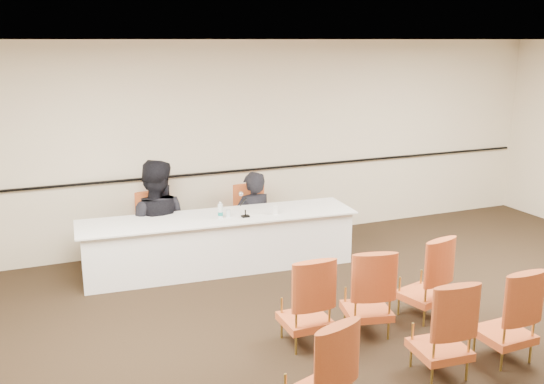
{
  "coord_description": "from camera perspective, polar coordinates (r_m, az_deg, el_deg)",
  "views": [
    {
      "loc": [
        -3.19,
        -4.37,
        3.0
      ],
      "look_at": [
        -0.27,
        2.6,
        1.09
      ],
      "focal_mm": 40.0,
      "sensor_mm": 36.0,
      "label": 1
    }
  ],
  "objects": [
    {
      "name": "panel_table",
      "position": [
        8.14,
        -4.96,
        -4.75
      ],
      "size": [
        3.71,
        1.11,
        0.73
      ],
      "primitive_type": null,
      "rotation": [
        0.0,
        0.0,
        -0.07
      ],
      "color": "white",
      "rests_on": "ground"
    },
    {
      "name": "panelist_main_chair",
      "position": [
        8.77,
        -1.81,
        -2.56
      ],
      "size": [
        0.53,
        0.53,
        0.95
      ],
      "primitive_type": null,
      "rotation": [
        0.0,
        0.0,
        -0.07
      ],
      "color": "#C14822",
      "rests_on": "ground"
    },
    {
      "name": "floor",
      "position": [
        6.19,
        12.13,
        -15.16
      ],
      "size": [
        10.0,
        10.0,
        0.0
      ],
      "primitive_type": "plane",
      "color": "black",
      "rests_on": "ground"
    },
    {
      "name": "panelist_main",
      "position": [
        8.81,
        -1.81,
        -3.39
      ],
      "size": [
        0.65,
        0.46,
        1.67
      ],
      "primitive_type": "imported",
      "rotation": [
        0.0,
        0.0,
        3.25
      ],
      "color": "black",
      "rests_on": "ground"
    },
    {
      "name": "aud_chair_back_left",
      "position": [
        4.95,
        4.34,
        -16.57
      ],
      "size": [
        0.63,
        0.63,
        0.95
      ],
      "primitive_type": null,
      "rotation": [
        0.0,
        0.0,
        0.31
      ],
      "color": "#C14822",
      "rests_on": "ground"
    },
    {
      "name": "aud_chair_front_left",
      "position": [
        6.15,
        3.15,
        -10.08
      ],
      "size": [
        0.51,
        0.51,
        0.95
      ],
      "primitive_type": null,
      "rotation": [
        0.0,
        0.0,
        -0.01
      ],
      "color": "#C14822",
      "rests_on": "ground"
    },
    {
      "name": "papers",
      "position": [
        8.14,
        -1.89,
        -1.98
      ],
      "size": [
        0.33,
        0.27,
        0.0
      ],
      "primitive_type": "cube",
      "rotation": [
        0.0,
        0.0,
        -0.17
      ],
      "color": "white",
      "rests_on": "panel_table"
    },
    {
      "name": "panelist_second_chair",
      "position": [
        8.49,
        -10.91,
        -3.38
      ],
      "size": [
        0.53,
        0.53,
        0.95
      ],
      "primitive_type": null,
      "rotation": [
        0.0,
        0.0,
        -0.07
      ],
      "color": "#C14822",
      "rests_on": "ground"
    },
    {
      "name": "aud_chair_back_mid",
      "position": [
        5.82,
        15.62,
        -12.08
      ],
      "size": [
        0.54,
        0.54,
        0.95
      ],
      "primitive_type": null,
      "rotation": [
        0.0,
        0.0,
        -0.09
      ],
      "color": "#C14822",
      "rests_on": "ground"
    },
    {
      "name": "water_bottle",
      "position": [
        7.9,
        -4.89,
        -1.71
      ],
      "size": [
        0.07,
        0.07,
        0.22
      ],
      "primitive_type": null,
      "rotation": [
        0.0,
        0.0,
        0.04
      ],
      "color": "#17837E",
      "rests_on": "panel_table"
    },
    {
      "name": "drinking_glass",
      "position": [
        7.98,
        -4.15,
        -2.0
      ],
      "size": [
        0.08,
        0.08,
        0.1
      ],
      "primitive_type": "cylinder",
      "rotation": [
        0.0,
        0.0,
        -0.2
      ],
      "color": "silver",
      "rests_on": "panel_table"
    },
    {
      "name": "wall_rail",
      "position": [
        9.12,
        -1.71,
        2.15
      ],
      "size": [
        9.8,
        0.04,
        0.03
      ],
      "primitive_type": "cube",
      "color": "black",
      "rests_on": "wall_back"
    },
    {
      "name": "ceiling",
      "position": [
        5.41,
        13.82,
        13.78
      ],
      "size": [
        10.0,
        10.0,
        0.0
      ],
      "primitive_type": "plane",
      "rotation": [
        3.14,
        0.0,
        0.0
      ],
      "color": "white",
      "rests_on": "ground"
    },
    {
      "name": "aud_chair_front_right",
      "position": [
        6.92,
        14.1,
        -7.69
      ],
      "size": [
        0.61,
        0.61,
        0.95
      ],
      "primitive_type": null,
      "rotation": [
        0.0,
        0.0,
        0.24
      ],
      "color": "#C14822",
      "rests_on": "ground"
    },
    {
      "name": "aud_chair_back_right",
      "position": [
        6.28,
        21.12,
        -10.56
      ],
      "size": [
        0.51,
        0.51,
        0.95
      ],
      "primitive_type": null,
      "rotation": [
        0.0,
        0.0,
        0.02
      ],
      "color": "#C14822",
      "rests_on": "ground"
    },
    {
      "name": "microphone",
      "position": [
        7.93,
        -2.53,
        -1.3
      ],
      "size": [
        0.11,
        0.22,
        0.31
      ],
      "primitive_type": null,
      "rotation": [
        0.0,
        0.0,
        -0.01
      ],
      "color": "black",
      "rests_on": "panel_table"
    },
    {
      "name": "wall_back",
      "position": [
        9.09,
        -1.82,
        4.67
      ],
      "size": [
        10.0,
        0.04,
        3.0
      ],
      "primitive_type": "cube",
      "color": "beige",
      "rests_on": "ground"
    },
    {
      "name": "aud_chair_front_mid",
      "position": [
        6.43,
        8.96,
        -9.15
      ],
      "size": [
        0.6,
        0.6,
        0.95
      ],
      "primitive_type": null,
      "rotation": [
        0.0,
        0.0,
        -0.23
      ],
      "color": "#C14822",
      "rests_on": "ground"
    },
    {
      "name": "coffee_cup",
      "position": [
        8.07,
        0.3,
        -1.71
      ],
      "size": [
        0.1,
        0.1,
        0.12
      ],
      "primitive_type": "cylinder",
      "rotation": [
        0.0,
        0.0,
        -0.41
      ],
      "color": "white",
      "rests_on": "panel_table"
    },
    {
      "name": "panelist_second",
      "position": [
        8.5,
        -10.9,
        -3.55
      ],
      "size": [
        1.16,
        1.03,
        1.98
      ],
      "primitive_type": "imported",
      "rotation": [
        0.0,
        0.0,
        2.79
      ],
      "color": "black",
      "rests_on": "ground"
    }
  ]
}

